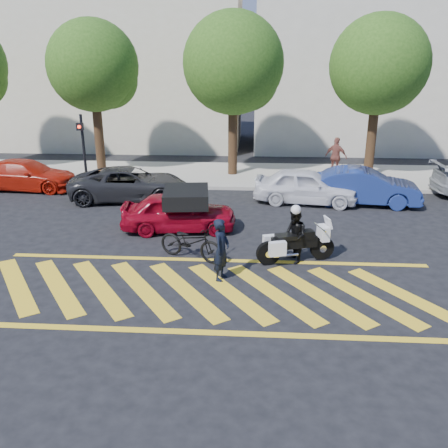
# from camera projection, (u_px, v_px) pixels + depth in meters

# --- Properties ---
(ground) EXTENTS (90.00, 90.00, 0.00)m
(ground) POSITION_uv_depth(u_px,v_px,m) (209.00, 291.00, 11.92)
(ground) COLOR black
(ground) RESTS_ON ground
(sidewalk) EXTENTS (60.00, 5.00, 0.15)m
(sidewalk) POSITION_uv_depth(u_px,v_px,m) (232.00, 175.00, 23.18)
(sidewalk) COLOR #9E998E
(sidewalk) RESTS_ON ground
(crosswalk) EXTENTS (12.33, 4.00, 0.01)m
(crosswalk) POSITION_uv_depth(u_px,v_px,m) (208.00, 291.00, 11.93)
(crosswalk) COLOR yellow
(crosswalk) RESTS_ON ground
(building_left) EXTENTS (16.00, 8.00, 10.00)m
(building_left) POSITION_uv_depth(u_px,v_px,m) (116.00, 65.00, 30.48)
(building_left) COLOR beige
(building_left) RESTS_ON ground
(building_right) EXTENTS (16.00, 8.00, 11.00)m
(building_right) POSITION_uv_depth(u_px,v_px,m) (385.00, 57.00, 29.26)
(building_right) COLOR beige
(building_right) RESTS_ON ground
(tree_left) EXTENTS (4.20, 4.20, 7.26)m
(tree_left) POSITION_uv_depth(u_px,v_px,m) (96.00, 69.00, 21.98)
(tree_left) COLOR black
(tree_left) RESTS_ON ground
(tree_center) EXTENTS (4.60, 4.60, 7.56)m
(tree_center) POSITION_uv_depth(u_px,v_px,m) (236.00, 67.00, 21.55)
(tree_center) COLOR black
(tree_center) RESTS_ON ground
(tree_right) EXTENTS (4.40, 4.40, 7.41)m
(tree_right) POSITION_uv_depth(u_px,v_px,m) (381.00, 68.00, 21.16)
(tree_right) COLOR black
(tree_right) RESTS_ON ground
(signal_pole) EXTENTS (0.28, 0.43, 3.20)m
(signal_pole) POSITION_uv_depth(u_px,v_px,m) (83.00, 144.00, 20.84)
(signal_pole) COLOR black
(signal_pole) RESTS_ON ground
(officer_bike) EXTENTS (0.56, 0.70, 1.67)m
(officer_bike) POSITION_uv_depth(u_px,v_px,m) (221.00, 250.00, 12.29)
(officer_bike) COLOR black
(officer_bike) RESTS_ON ground
(bicycle) EXTENTS (2.13, 1.43, 1.06)m
(bicycle) POSITION_uv_depth(u_px,v_px,m) (191.00, 242.00, 13.64)
(bicycle) COLOR black
(bicycle) RESTS_ON ground
(police_motorcycle) EXTENTS (2.26, 1.09, 1.03)m
(police_motorcycle) POSITION_uv_depth(u_px,v_px,m) (295.00, 244.00, 13.42)
(police_motorcycle) COLOR black
(police_motorcycle) RESTS_ON ground
(officer_moto) EXTENTS (0.79, 0.91, 1.58)m
(officer_moto) POSITION_uv_depth(u_px,v_px,m) (294.00, 236.00, 13.36)
(officer_moto) COLOR black
(officer_moto) RESTS_ON ground
(red_convertible) EXTENTS (3.95, 1.93, 1.30)m
(red_convertible) POSITION_uv_depth(u_px,v_px,m) (179.00, 212.00, 15.87)
(red_convertible) COLOR maroon
(red_convertible) RESTS_ON ground
(parked_left) EXTENTS (4.53, 2.01, 1.29)m
(parked_left) POSITION_uv_depth(u_px,v_px,m) (26.00, 175.00, 20.78)
(parked_left) COLOR #AB180A
(parked_left) RESTS_ON ground
(parked_mid_left) EXTENTS (4.99, 2.72, 1.33)m
(parked_mid_left) POSITION_uv_depth(u_px,v_px,m) (130.00, 184.00, 19.28)
(parked_mid_left) COLOR black
(parked_mid_left) RESTS_ON ground
(parked_mid_right) EXTENTS (4.28, 2.18, 1.40)m
(parked_mid_right) POSITION_uv_depth(u_px,v_px,m) (306.00, 186.00, 18.83)
(parked_mid_right) COLOR silver
(parked_mid_right) RESTS_ON ground
(parked_right) EXTENTS (4.48, 2.01, 1.43)m
(parked_right) POSITION_uv_depth(u_px,v_px,m) (363.00, 187.00, 18.68)
(parked_right) COLOR navy
(parked_right) RESTS_ON ground
(pedestrian_right) EXTENTS (1.15, 0.94, 1.83)m
(pedestrian_right) POSITION_uv_depth(u_px,v_px,m) (336.00, 157.00, 22.47)
(pedestrian_right) COLOR brown
(pedestrian_right) RESTS_ON sidewalk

